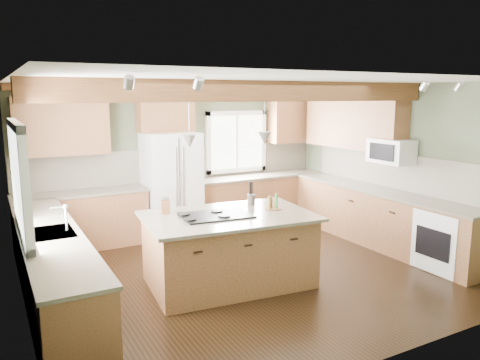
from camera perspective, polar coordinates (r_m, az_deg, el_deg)
floor at (r=6.61m, az=0.93°, el=-11.17°), size 5.60×5.60×0.00m
ceiling at (r=6.16m, az=1.00°, el=11.97°), size 5.60×5.60×0.00m
wall_back at (r=8.49m, az=-7.41°, el=2.62°), size 5.60×0.00×5.60m
wall_left at (r=5.47m, az=-25.48°, el=-2.53°), size 0.00×5.00×5.00m
wall_right at (r=8.00m, az=18.68°, el=1.70°), size 0.00×5.00×5.00m
ceiling_beam at (r=5.98m, az=2.00°, el=10.77°), size 5.55×0.26×0.26m
soffit_trim at (r=8.33m, az=-7.36°, el=11.03°), size 5.55×0.20×0.10m
backsplash_back at (r=8.49m, az=-7.36°, el=2.01°), size 5.58×0.03×0.58m
backsplash_right at (r=8.04m, az=18.31°, el=1.11°), size 0.03×3.70×0.58m
base_cab_back_left at (r=7.90m, az=-18.67°, el=-4.77°), size 2.02×0.60×0.88m
counter_back_left at (r=7.80m, az=-18.86°, el=-1.50°), size 2.06×0.64×0.04m
base_cab_back_right at (r=9.03m, az=2.27°, el=-2.39°), size 2.62×0.60×0.88m
counter_back_right at (r=8.94m, az=2.29°, el=0.49°), size 2.66×0.64×0.04m
base_cab_left at (r=5.78m, az=-21.83°, el=-10.52°), size 0.60×3.70×0.88m
counter_left at (r=5.63m, az=-22.14°, el=-6.13°), size 0.64×3.74×0.04m
base_cab_right at (r=7.99m, az=16.60°, el=-4.50°), size 0.60×3.70×0.88m
counter_right at (r=7.89m, az=16.77°, el=-1.26°), size 0.64×3.74×0.04m
upper_cab_back_left at (r=7.76m, az=-20.93°, el=6.15°), size 1.40×0.35×0.90m
upper_cab_over_fridge at (r=8.15m, az=-9.08°, el=8.26°), size 0.96×0.35×0.70m
upper_cab_right at (r=8.45m, az=13.62°, el=6.81°), size 0.35×2.20×0.90m
upper_cab_back_corner at (r=9.36m, az=6.23°, el=7.35°), size 0.90×0.35×0.90m
window_left at (r=5.47m, az=-25.51°, el=0.15°), size 0.04×1.60×1.05m
window_back at (r=8.92m, az=-0.49°, el=4.69°), size 1.10×0.04×1.00m
sink at (r=5.63m, az=-22.15°, el=-6.08°), size 0.50×0.65×0.03m
faucet at (r=5.62m, az=-20.42°, el=-4.48°), size 0.02×0.02×0.28m
dishwasher at (r=4.59m, az=-19.59°, el=-16.02°), size 0.60×0.60×0.84m
oven at (r=7.17m, az=23.95°, el=-6.73°), size 0.60×0.72×0.84m
microwave at (r=7.78m, az=17.95°, el=3.37°), size 0.40×0.70×0.38m
pendant_left at (r=5.65m, az=-6.18°, el=4.75°), size 0.18×0.18×0.16m
pendant_right at (r=6.01m, az=3.00°, el=5.13°), size 0.18×0.18×0.16m
refrigerator at (r=8.10m, az=-8.34°, el=-0.64°), size 0.90×0.74×1.80m
island at (r=6.11m, az=-1.39°, el=-8.61°), size 2.11×1.41×0.88m
island_top at (r=5.98m, az=-1.41°, el=-4.43°), size 2.25×1.56×0.04m
cooktop at (r=5.91m, az=-2.91°, el=-4.31°), size 0.92×0.66×0.02m
knife_block at (r=6.08m, az=-9.06°, el=-3.26°), size 0.13×0.11×0.18m
utensil_crock at (r=6.50m, az=1.37°, el=-2.39°), size 0.11×0.11×0.15m
bottle_tray at (r=6.26m, az=4.07°, el=-2.65°), size 0.27×0.27×0.20m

